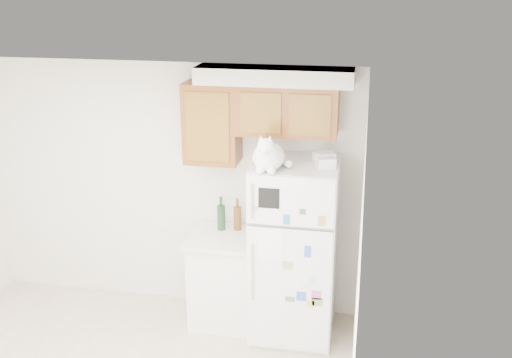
% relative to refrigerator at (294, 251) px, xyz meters
% --- Properties ---
extents(room_shell, '(3.84, 4.04, 2.52)m').
position_rel_refrigerator_xyz_m(room_shell, '(-1.19, -1.36, 0.82)').
color(room_shell, silver).
rests_on(room_shell, ground_plane).
extents(refrigerator, '(0.76, 0.78, 1.70)m').
position_rel_refrigerator_xyz_m(refrigerator, '(0.00, 0.00, 0.00)').
color(refrigerator, silver).
rests_on(refrigerator, ground_plane).
extents(base_counter, '(0.64, 0.64, 0.92)m').
position_rel_refrigerator_xyz_m(base_counter, '(-0.69, 0.07, -0.39)').
color(base_counter, white).
rests_on(base_counter, ground_plane).
extents(cat, '(0.33, 0.49, 0.34)m').
position_rel_refrigerator_xyz_m(cat, '(-0.21, -0.24, 0.98)').
color(cat, white).
rests_on(cat, refrigerator).
extents(storage_box_back, '(0.21, 0.18, 0.10)m').
position_rel_refrigerator_xyz_m(storage_box_back, '(0.24, 0.05, 0.90)').
color(storage_box_back, white).
rests_on(storage_box_back, refrigerator).
extents(storage_box_front, '(0.18, 0.15, 0.09)m').
position_rel_refrigerator_xyz_m(storage_box_front, '(0.27, -0.08, 0.89)').
color(storage_box_front, white).
rests_on(storage_box_front, refrigerator).
extents(bottle_green, '(0.08, 0.08, 0.34)m').
position_rel_refrigerator_xyz_m(bottle_green, '(-0.74, 0.20, 0.24)').
color(bottle_green, '#19381E').
rests_on(bottle_green, base_counter).
extents(bottle_amber, '(0.07, 0.07, 0.32)m').
position_rel_refrigerator_xyz_m(bottle_amber, '(-0.58, 0.22, 0.23)').
color(bottle_amber, '#593814').
rests_on(bottle_amber, base_counter).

